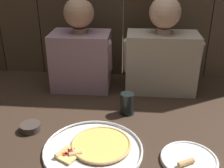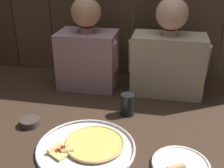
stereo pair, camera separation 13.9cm
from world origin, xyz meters
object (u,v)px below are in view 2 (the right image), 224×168
(dinner_plate, at_px, (180,165))
(drinking_glass, at_px, (127,105))
(diner_right, at_px, (168,53))
(diner_left, at_px, (87,48))
(pizza_tray, at_px, (88,146))
(dipping_bowl, at_px, (30,122))

(dinner_plate, distance_m, drinking_glass, 0.45)
(drinking_glass, bearing_deg, diner_right, 57.65)
(dinner_plate, height_order, drinking_glass, drinking_glass)
(diner_left, distance_m, diner_right, 0.48)
(pizza_tray, xyz_separation_m, dipping_bowl, (-0.33, 0.12, 0.01))
(drinking_glass, xyz_separation_m, diner_right, (0.19, 0.30, 0.19))
(dinner_plate, xyz_separation_m, diner_right, (-0.08, 0.65, 0.24))
(diner_left, bearing_deg, dipping_bowl, -107.80)
(dipping_bowl, height_order, diner_left, diner_left)
(diner_right, bearing_deg, pizza_tray, -117.03)
(diner_left, height_order, diner_right, diner_right)
(dipping_bowl, relative_size, diner_left, 0.17)
(drinking_glass, height_order, diner_left, diner_left)
(dinner_plate, distance_m, dipping_bowl, 0.73)
(drinking_glass, relative_size, diner_right, 0.20)
(dipping_bowl, bearing_deg, dinner_plate, -12.51)
(pizza_tray, bearing_deg, diner_right, 62.97)
(pizza_tray, xyz_separation_m, diner_left, (-0.17, 0.61, 0.24))
(dinner_plate, bearing_deg, diner_left, 130.46)
(pizza_tray, relative_size, diner_right, 0.76)
(pizza_tray, distance_m, dipping_bowl, 0.35)
(pizza_tray, xyz_separation_m, drinking_glass, (0.12, 0.31, 0.05))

